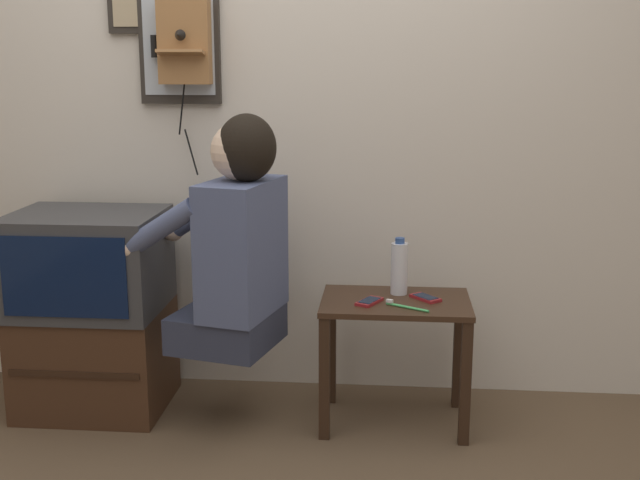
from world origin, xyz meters
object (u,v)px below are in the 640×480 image
cell_phone_held (369,301)px  wall_mirror (178,12)px  wall_phone_antique (185,41)px  toothbrush (404,306)px  water_bottle (399,268)px  television (87,262)px  person (235,240)px  cell_phone_spare (425,298)px

cell_phone_held → wall_mirror: bearing=-178.3°
wall_phone_antique → toothbrush: wall_phone_antique is taller
wall_mirror → water_bottle: bearing=-15.4°
cell_phone_held → water_bottle: 0.20m
television → toothbrush: size_ratio=3.67×
water_bottle → toothbrush: (0.02, -0.19, -0.10)m
person → water_bottle: bearing=-60.1°
person → cell_phone_spare: size_ratio=6.75×
cell_phone_spare → water_bottle: 0.16m
wall_mirror → toothbrush: size_ratio=4.61×
wall_phone_antique → toothbrush: bearing=-23.9°
cell_phone_held → water_bottle: water_bottle is taller
television → wall_mirror: wall_mirror is taller
person → water_bottle: (0.62, 0.18, -0.14)m
cell_phone_spare → toothbrush: bearing=-165.6°
wall_mirror → water_bottle: (0.92, -0.25, -1.00)m
television → cell_phone_spare: size_ratio=4.44×
wall_mirror → cell_phone_held: (0.81, -0.39, -1.10)m
television → cell_phone_held: size_ratio=4.29×
wall_mirror → television: bearing=-137.2°
person → television: size_ratio=1.52×
wall_mirror → toothbrush: (0.94, -0.44, -1.10)m
person → cell_phone_held: person is taller
television → wall_phone_antique: (0.37, 0.27, 0.87)m
cell_phone_held → cell_phone_spare: (0.22, 0.07, 0.00)m
wall_phone_antique → toothbrush: (0.91, -0.40, -0.98)m
water_bottle → wall_mirror: bearing=164.6°
toothbrush → wall_phone_antique: bearing=95.6°
water_bottle → wall_phone_antique: bearing=166.5°
wall_phone_antique → wall_mirror: (-0.03, 0.04, 0.12)m
person → cell_phone_spare: bearing=-67.4°
cell_phone_held → cell_phone_spare: same height
television → person: bearing=-11.1°
person → cell_phone_spare: 0.77m
person → cell_phone_held: 0.56m
cell_phone_spare → toothbrush: (-0.08, -0.12, 0.00)m
cell_phone_spare → cell_phone_held: bearing=156.8°
television → wall_phone_antique: bearing=36.1°
cell_phone_held → cell_phone_spare: bearing=45.0°
television → cell_phone_held: (1.14, -0.08, -0.11)m
person → wall_mirror: bearing=48.9°
wall_mirror → cell_phone_spare: size_ratio=5.58×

